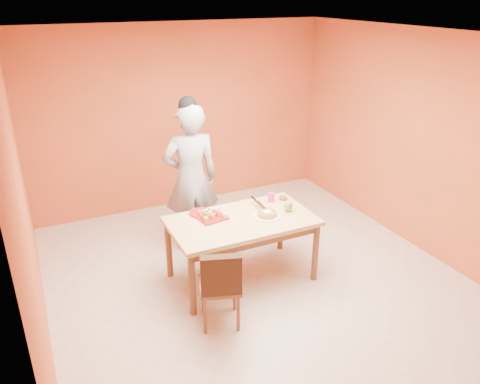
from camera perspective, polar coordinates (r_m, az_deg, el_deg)
name	(u,v)px	position (r m, az deg, el deg)	size (l,w,h in m)	color
floor	(259,282)	(5.47, 2.27, -10.94)	(5.00, 5.00, 0.00)	beige
ceiling	(263,36)	(4.53, 2.84, 18.49)	(5.00, 5.00, 0.00)	white
wall_back	(182,118)	(7.04, -7.11, 8.98)	(4.50, 4.50, 0.00)	#DC5332
wall_left	(25,214)	(4.35, -24.74, -2.44)	(5.00, 5.00, 0.00)	#DC5332
wall_right	(423,144)	(6.17, 21.43, 5.44)	(5.00, 5.00, 0.00)	#DC5332
dining_table	(242,227)	(5.21, 0.21, -4.26)	(1.60, 0.90, 0.76)	tan
dining_chair	(221,284)	(4.64, -2.38, -11.19)	(0.52, 0.57, 0.88)	brown
pastry_pile	(211,213)	(5.18, -3.56, -2.54)	(0.27, 0.27, 0.09)	#E7B062
person	(191,179)	(5.79, -5.99, 1.60)	(0.69, 0.45, 1.89)	#9C9C9F
pastry_platter	(211,217)	(5.21, -3.54, -3.07)	(0.30, 0.30, 0.02)	maroon
red_dinner_plate	(201,213)	(5.31, -4.76, -2.54)	(0.27, 0.27, 0.02)	maroon
white_cake_plate	(267,216)	(5.24, 3.31, -2.94)	(0.30, 0.30, 0.01)	silver
sponge_cake	(267,214)	(5.22, 3.32, -2.64)	(0.22, 0.22, 0.05)	gold
cake_server	(260,205)	(5.36, 2.50, -1.55)	(0.05, 0.24, 0.01)	white
egg_ornament	(288,206)	(5.35, 5.91, -1.76)	(0.10, 0.08, 0.13)	olive
magenta_glass	(271,197)	(5.59, 3.81, -0.65)	(0.08, 0.08, 0.11)	#CF1F7C
checker_tin	(283,198)	(5.67, 5.26, -0.76)	(0.10, 0.10, 0.03)	#3C2010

